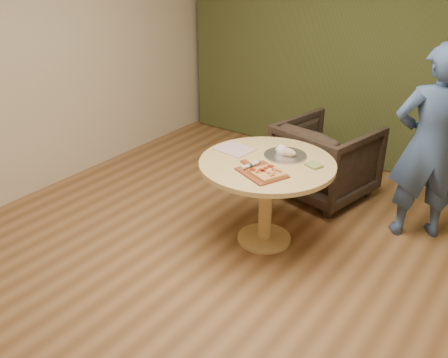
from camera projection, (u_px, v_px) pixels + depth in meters
The scene contains 12 objects.
room_shell at pixel (214, 115), 3.11m from camera, with size 5.04×6.04×2.84m.
curtain at pixel (381, 41), 5.21m from camera, with size 4.80×0.14×2.78m, color #31391A.
pedestal_table at pixel (267, 177), 4.11m from camera, with size 1.11×1.11×0.75m.
pizza_paddle at pixel (261, 172), 3.85m from camera, with size 0.47×0.39×0.01m.
flatbread_pizza at pixel (267, 173), 3.80m from camera, with size 0.29×0.29×0.04m.
cutlery_roll at pixel (250, 165), 3.91m from camera, with size 0.07×0.20×0.03m.
newspaper at pixel (235, 149), 4.27m from camera, with size 0.30×0.25×0.01m, color white.
serving_tray at pixel (285, 156), 4.14m from camera, with size 0.36×0.36×0.02m.
bread_roll at pixel (285, 151), 4.13m from camera, with size 0.19×0.09×0.09m.
green_packet at pixel (314, 165), 3.96m from camera, with size 0.12×0.10×0.02m, color olive.
armchair at pixel (326, 156), 4.95m from camera, with size 0.83×0.78×0.85m, color black.
person_standing at pixel (429, 145), 4.12m from camera, with size 0.62×0.41×1.69m, color #385280.
Camera 1 is at (1.79, -2.36, 2.42)m, focal length 40.00 mm.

